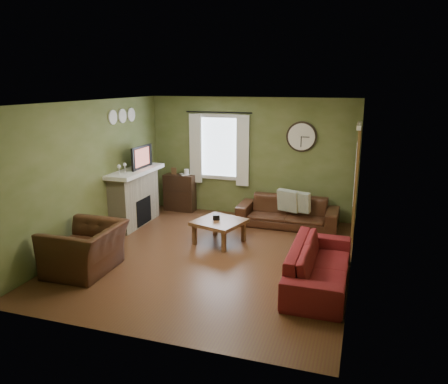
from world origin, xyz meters
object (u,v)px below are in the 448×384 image
(sofa_red, at_px, (319,265))
(armchair, at_px, (85,249))
(bookshelf, at_px, (180,193))
(coffee_table, at_px, (219,232))
(sofa_brown, at_px, (288,212))

(sofa_red, bearing_deg, armchair, 100.73)
(bookshelf, relative_size, coffee_table, 1.03)
(sofa_brown, bearing_deg, coffee_table, -126.81)
(sofa_brown, bearing_deg, armchair, -129.39)
(armchair, bearing_deg, sofa_brown, 138.68)
(bookshelf, height_order, sofa_brown, bookshelf)
(bookshelf, distance_m, coffee_table, 2.33)
(sofa_red, distance_m, armchair, 3.61)
(bookshelf, relative_size, sofa_brown, 0.41)
(bookshelf, bearing_deg, sofa_red, -39.61)
(armchair, xyz_separation_m, coffee_table, (1.60, 1.83, -0.15))
(bookshelf, relative_size, sofa_red, 0.40)
(armchair, height_order, coffee_table, armchair)
(sofa_brown, relative_size, coffee_table, 2.50)
(sofa_brown, xyz_separation_m, sofa_red, (0.92, -2.53, 0.01))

